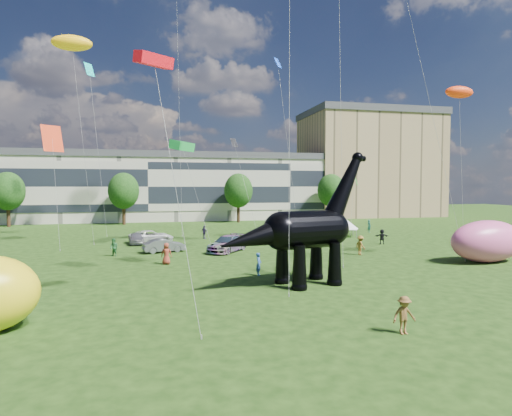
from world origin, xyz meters
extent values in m
plane|color=#16330C|center=(0.00, 0.00, 0.00)|extent=(220.00, 220.00, 0.00)
cube|color=beige|center=(-8.00, 62.00, 6.00)|extent=(78.00, 11.00, 12.00)
cube|color=tan|center=(40.00, 65.00, 11.00)|extent=(28.00, 18.00, 22.00)
cylinder|color=#382314|center=(-30.00, 53.00, 1.60)|extent=(0.56, 0.56, 3.20)
ellipsoid|color=#14380F|center=(-30.00, 53.00, 6.32)|extent=(5.20, 5.20, 6.24)
cylinder|color=#382314|center=(-12.00, 53.00, 1.60)|extent=(0.56, 0.56, 3.20)
ellipsoid|color=#14380F|center=(-12.00, 53.00, 6.32)|extent=(5.20, 5.20, 6.24)
cylinder|color=#382314|center=(8.00, 53.00, 1.60)|extent=(0.56, 0.56, 3.20)
ellipsoid|color=#14380F|center=(8.00, 53.00, 6.32)|extent=(5.20, 5.20, 6.24)
cylinder|color=#382314|center=(26.00, 53.00, 1.60)|extent=(0.56, 0.56, 3.20)
ellipsoid|color=#14380F|center=(26.00, 53.00, 6.32)|extent=(5.20, 5.20, 6.24)
cone|color=black|center=(2.69, 2.44, 1.43)|extent=(1.22, 1.22, 2.87)
sphere|color=black|center=(2.69, 2.44, 0.17)|extent=(1.05, 1.05, 1.05)
cone|color=black|center=(2.13, 4.47, 1.43)|extent=(1.22, 1.22, 2.87)
sphere|color=black|center=(2.13, 4.47, 0.17)|extent=(1.05, 1.05, 1.05)
cone|color=black|center=(5.46, 3.21, 1.43)|extent=(1.22, 1.22, 2.87)
sphere|color=black|center=(5.46, 3.21, 0.17)|extent=(1.05, 1.05, 1.05)
cone|color=black|center=(4.90, 5.24, 1.43)|extent=(1.22, 1.22, 2.87)
sphere|color=black|center=(4.90, 5.24, 0.17)|extent=(1.05, 1.05, 1.05)
cylinder|color=black|center=(3.70, 3.82, 3.73)|extent=(4.56, 3.56, 2.58)
sphere|color=black|center=(1.77, 3.28, 3.73)|extent=(2.58, 2.58, 2.58)
sphere|color=black|center=(5.64, 4.35, 3.73)|extent=(2.49, 2.49, 2.49)
cone|color=black|center=(6.76, 4.66, 6.50)|extent=(3.85, 2.34, 5.06)
sphere|color=black|center=(7.89, 4.98, 8.69)|extent=(0.80, 0.80, 0.80)
cylinder|color=black|center=(8.16, 5.05, 8.64)|extent=(0.76, 0.58, 0.42)
cone|color=black|center=(-0.13, 2.75, 3.41)|extent=(5.41, 3.29, 2.81)
imported|color=#A8A7AC|center=(-8.64, 26.97, 0.68)|extent=(1.88, 4.09, 1.36)
imported|color=gray|center=(-5.64, 20.14, 0.68)|extent=(4.38, 2.41, 1.37)
imported|color=white|center=(-7.01, 28.10, 0.72)|extent=(5.47, 3.17, 1.43)
imported|color=#595960|center=(0.63, 19.09, 0.82)|extent=(5.22, 5.87, 1.63)
cube|color=white|center=(17.06, 31.90, 1.18)|extent=(3.77, 3.77, 0.13)
cone|color=white|center=(17.06, 31.90, 2.04)|extent=(4.77, 4.77, 1.61)
cylinder|color=#999999|center=(15.30, 30.70, 0.59)|extent=(0.06, 0.06, 1.18)
cylinder|color=#999999|center=(18.25, 30.14, 0.59)|extent=(0.06, 0.06, 1.18)
cylinder|color=#999999|center=(15.86, 33.66, 0.59)|extent=(0.06, 0.06, 1.18)
cylinder|color=#999999|center=(18.81, 33.10, 0.59)|extent=(0.06, 0.06, 1.18)
cube|color=white|center=(17.77, 28.57, 1.00)|extent=(3.37, 3.37, 0.11)
cone|color=white|center=(17.77, 28.57, 1.73)|extent=(4.27, 4.27, 1.37)
cylinder|color=#999999|center=(16.19, 27.69, 0.50)|extent=(0.05, 0.05, 1.00)
cylinder|color=#999999|center=(18.65, 26.99, 0.50)|extent=(0.05, 0.05, 1.00)
cylinder|color=#999999|center=(16.89, 30.14, 0.50)|extent=(0.05, 0.05, 1.00)
cylinder|color=#999999|center=(19.34, 29.45, 0.50)|extent=(0.05, 0.05, 1.00)
ellipsoid|color=pink|center=(21.89, 8.26, 1.84)|extent=(7.71, 4.45, 3.68)
imported|color=black|center=(18.74, 20.72, 0.86)|extent=(1.66, 0.76, 1.73)
imported|color=olive|center=(12.86, 14.28, 0.94)|extent=(0.94, 1.33, 1.87)
imported|color=#327D77|center=(23.24, 32.39, 0.90)|extent=(0.52, 0.71, 1.81)
imported|color=#9C3827|center=(-5.50, 13.36, 0.92)|extent=(1.01, 0.77, 1.84)
imported|color=#2C6E38|center=(-10.27, 18.64, 0.85)|extent=(1.05, 1.02, 1.70)
imported|color=brown|center=(4.66, -6.46, 0.87)|extent=(1.13, 0.67, 1.73)
imported|color=#285292|center=(1.13, 7.26, 0.85)|extent=(0.62, 0.73, 1.70)
imported|color=#412E69|center=(-0.55, 30.32, 0.83)|extent=(0.94, 1.00, 1.66)
plane|color=red|center=(-17.91, 29.68, 12.09)|extent=(3.06, 2.54, 3.07)
ellipsoid|color=#F9390D|center=(28.61, 20.98, 17.71)|extent=(2.97, 3.93, 1.40)
plane|color=#179721|center=(20.15, 31.03, 8.31)|extent=(2.39, 3.31, 3.09)
plane|color=#0DC3B9|center=(-15.67, 42.85, 23.42)|extent=(1.73, 1.93, 1.89)
cube|color=red|center=(-6.23, 0.16, 13.33)|extent=(2.16, 1.91, 0.78)
ellipsoid|color=#FDB80D|center=(-15.78, 30.79, 23.31)|extent=(4.96, 4.28, 1.79)
plane|color=blue|center=(10.69, 36.23, 24.20)|extent=(1.64, 1.65, 1.46)
cube|color=green|center=(-3.35, 27.92, 11.38)|extent=(3.26, 3.68, 1.31)
plane|color=black|center=(5.03, 40.39, 13.16)|extent=(1.69, 1.41, 1.35)
camera|label=1|loc=(-6.03, -23.45, 6.69)|focal=30.00mm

